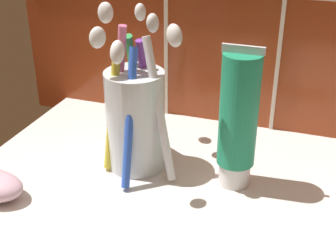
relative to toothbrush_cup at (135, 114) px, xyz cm
name	(u,v)px	position (x,y,z in cm)	size (l,w,h in cm)	color
sink_counter	(228,218)	(11.96, -5.07, -7.44)	(58.96, 39.19, 2.00)	silver
toothbrush_cup	(135,114)	(0.00, 0.00, 0.00)	(10.46, 15.48, 18.61)	silver
toothpaste_tube	(238,119)	(11.42, -0.03, 1.26)	(4.17, 3.97, 15.48)	white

